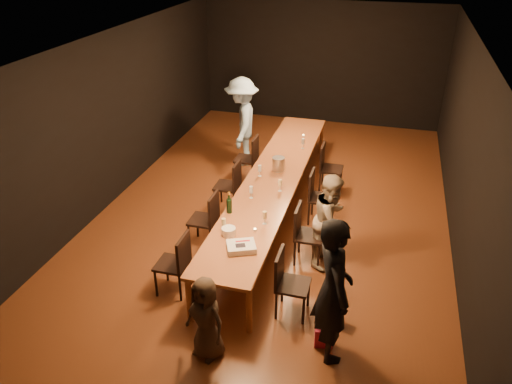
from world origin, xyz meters
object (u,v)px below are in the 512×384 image
(chair_right_3, at_px, (331,168))
(man_blue, at_px, (242,122))
(ice_bucket, at_px, (278,164))
(champagne_bottle, at_px, (229,202))
(woman_tan, at_px, (331,220))
(chair_left_0, at_px, (172,263))
(chair_left_2, at_px, (227,185))
(chair_right_0, at_px, (293,284))
(chair_right_2, at_px, (322,198))
(child, at_px, (206,318))
(chair_left_1, at_px, (203,219))
(chair_right_1, at_px, (309,235))
(birthday_cake, at_px, (241,247))
(plate_stack, at_px, (229,231))
(chair_left_3, at_px, (246,158))
(woman_birthday, at_px, (333,290))
(table, at_px, (273,179))

(chair_right_3, xyz_separation_m, man_blue, (-2.00, 0.73, 0.47))
(man_blue, height_order, ice_bucket, man_blue)
(champagne_bottle, distance_m, ice_bucket, 1.66)
(ice_bucket, bearing_deg, woman_tan, -51.00)
(chair_left_0, distance_m, woman_tan, 2.39)
(chair_left_2, bearing_deg, chair_right_0, -144.69)
(chair_right_2, xyz_separation_m, child, (-0.83, -3.38, 0.08))
(chair_right_0, relative_size, chair_left_1, 1.00)
(chair_right_1, distance_m, birthday_cake, 1.31)
(chair_left_1, xyz_separation_m, woman_tan, (2.00, 0.08, 0.27))
(plate_stack, relative_size, champagne_bottle, 0.57)
(chair_left_0, xyz_separation_m, chair_left_2, (0.00, 2.40, 0.00))
(chair_left_0, xyz_separation_m, woman_tan, (2.00, 1.28, 0.27))
(woman_tan, bearing_deg, plate_stack, 134.33)
(man_blue, bearing_deg, plate_stack, 0.86)
(man_blue, relative_size, champagne_bottle, 5.41)
(chair_left_2, bearing_deg, chair_left_3, 0.00)
(chair_right_3, xyz_separation_m, chair_left_1, (-1.70, -2.40, 0.00))
(woman_birthday, bearing_deg, chair_left_2, 13.24)
(chair_left_1, height_order, plate_stack, chair_left_1)
(chair_right_0, xyz_separation_m, ice_bucket, (-0.83, 2.67, 0.41))
(chair_right_3, relative_size, woman_tan, 0.64)
(child, xyz_separation_m, birthday_cake, (0.08, 1.16, 0.24))
(chair_right_1, xyz_separation_m, woman_tan, (0.30, 0.08, 0.27))
(chair_right_0, relative_size, chair_left_0, 1.00)
(chair_right_0, distance_m, chair_right_3, 3.60)
(chair_left_1, distance_m, champagne_bottle, 0.69)
(chair_left_3, height_order, ice_bucket, ice_bucket)
(woman_tan, distance_m, ice_bucket, 1.80)
(chair_right_2, height_order, birthday_cake, chair_right_2)
(chair_left_0, distance_m, chair_left_2, 2.40)
(chair_left_3, xyz_separation_m, child, (0.87, -4.58, 0.08))
(chair_right_2, relative_size, child, 0.85)
(chair_left_2, bearing_deg, ice_bucket, -72.43)
(chair_right_0, height_order, champagne_bottle, champagne_bottle)
(chair_left_3, xyz_separation_m, ice_bucket, (0.87, -0.93, 0.41))
(chair_left_0, bearing_deg, child, -138.39)
(chair_left_1, bearing_deg, champagne_bottle, -105.86)
(chair_left_3, bearing_deg, chair_right_3, -90.00)
(table, relative_size, woman_tan, 4.10)
(ice_bucket, bearing_deg, plate_stack, -95.07)
(chair_left_1, height_order, chair_left_2, same)
(champagne_bottle, bearing_deg, chair_left_3, 100.99)
(chair_left_0, distance_m, man_blue, 4.37)
(chair_right_1, bearing_deg, ice_bucket, -150.57)
(man_blue, bearing_deg, chair_right_2, 32.66)
(chair_left_0, xyz_separation_m, birthday_cake, (0.95, 0.18, 0.33))
(table, relative_size, woman_birthday, 3.23)
(chair_right_0, distance_m, chair_left_1, 2.08)
(child, bearing_deg, plate_stack, 119.93)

